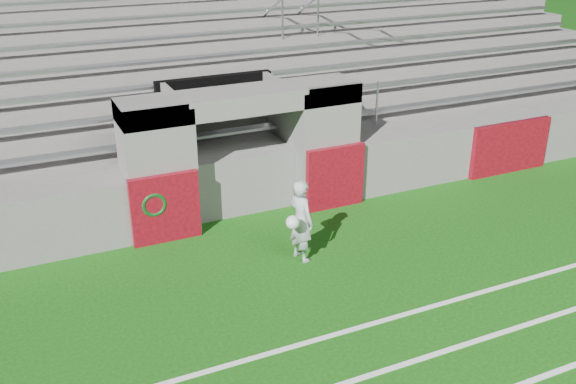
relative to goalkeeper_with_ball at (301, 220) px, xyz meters
name	(u,v)px	position (x,y,z in m)	size (l,w,h in m)	color
ground	(323,296)	(-0.20, -1.25, -0.77)	(90.00, 90.00, 0.00)	#11490C
stadium_structure	(181,91)	(-0.20, 6.72, 0.72)	(26.00, 8.48, 5.42)	slate
goalkeeper_with_ball	(301,220)	(0.00, 0.00, 0.00)	(0.67, 0.73, 1.53)	#AFB5B9
hose_coil	(154,206)	(-2.21, 1.68, -0.01)	(0.52, 0.15, 0.59)	#0B3816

